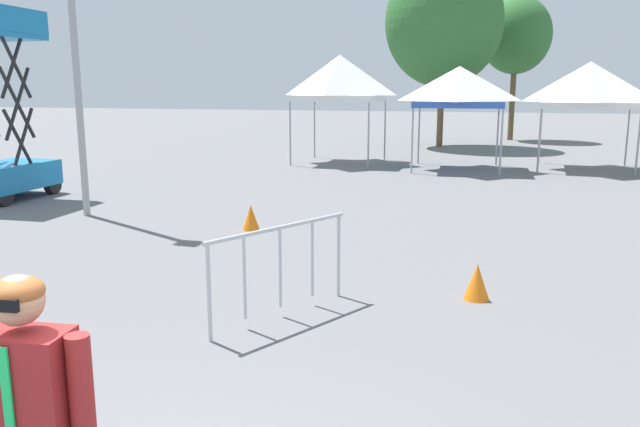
# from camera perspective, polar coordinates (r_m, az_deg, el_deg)

# --- Properties ---
(canopy_tent_behind_center) EXTENTS (2.85, 2.85, 3.72)m
(canopy_tent_behind_center) POSITION_cam_1_polar(r_m,az_deg,el_deg) (22.16, 1.82, 12.23)
(canopy_tent_behind_center) COLOR #9E9EA3
(canopy_tent_behind_center) RESTS_ON ground
(canopy_tent_left_of_center) EXTENTS (2.95, 2.95, 3.28)m
(canopy_tent_left_of_center) POSITION_cam_1_polar(r_m,az_deg,el_deg) (20.72, 12.56, 11.21)
(canopy_tent_left_of_center) COLOR #9E9EA3
(canopy_tent_left_of_center) RESTS_ON ground
(canopy_tent_far_right) EXTENTS (3.03, 3.03, 3.42)m
(canopy_tent_far_right) POSITION_cam_1_polar(r_m,az_deg,el_deg) (21.98, 23.36, 10.71)
(canopy_tent_far_right) COLOR #9E9EA3
(canopy_tent_far_right) RESTS_ON ground
(scissor_lift) EXTENTS (1.55, 2.39, 4.38)m
(scissor_lift) POSITION_cam_1_polar(r_m,az_deg,el_deg) (16.52, -26.91, 5.66)
(scissor_lift) COLOR black
(scissor_lift) RESTS_ON ground
(light_pole_near_lift) EXTENTS (0.36, 0.36, 7.35)m
(light_pole_near_lift) POSITION_cam_1_polar(r_m,az_deg,el_deg) (13.70, -21.73, 17.46)
(light_pole_near_lift) COLOR #9E9EA3
(light_pole_near_lift) RESTS_ON ground
(tree_behind_tents_right) EXTENTS (3.45, 3.45, 7.08)m
(tree_behind_tents_right) POSITION_cam_1_polar(r_m,az_deg,el_deg) (33.67, 17.44, 15.22)
(tree_behind_tents_right) COLOR brown
(tree_behind_tents_right) RESTS_ON ground
(tree_behind_tents_left) EXTENTS (5.12, 5.12, 8.26)m
(tree_behind_tents_left) POSITION_cam_1_polar(r_m,az_deg,el_deg) (29.04, 11.22, 16.76)
(tree_behind_tents_left) COLOR brown
(tree_behind_tents_left) RESTS_ON ground
(crowd_barrier_near_person) EXTENTS (0.98, 1.90, 1.08)m
(crowd_barrier_near_person) POSITION_cam_1_polar(r_m,az_deg,el_deg) (7.09, -3.67, -3.64)
(crowd_barrier_near_person) COLOR #B7BABF
(crowd_barrier_near_person) RESTS_ON ground
(traffic_cone_lot_center) EXTENTS (0.32, 0.32, 0.47)m
(traffic_cone_lot_center) POSITION_cam_1_polar(r_m,az_deg,el_deg) (11.65, -6.32, -0.35)
(traffic_cone_lot_center) COLOR orange
(traffic_cone_lot_center) RESTS_ON ground
(traffic_cone_near_barrier) EXTENTS (0.32, 0.32, 0.46)m
(traffic_cone_near_barrier) POSITION_cam_1_polar(r_m,az_deg,el_deg) (8.04, 14.11, -6.05)
(traffic_cone_near_barrier) COLOR orange
(traffic_cone_near_barrier) RESTS_ON ground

